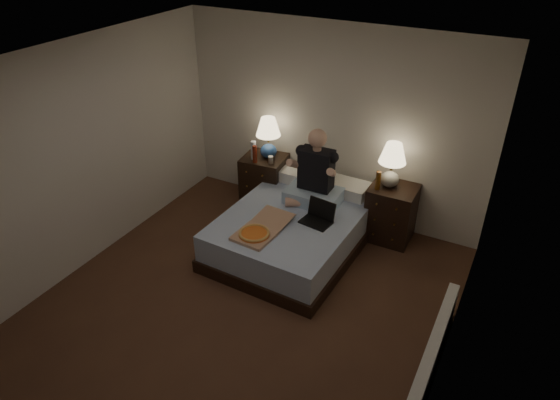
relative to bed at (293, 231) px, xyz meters
The scene contains 19 objects.
floor 1.26m from the bed, 90.02° to the right, with size 4.00×4.50×0.00m, color brown.
ceiling 2.58m from the bed, 90.02° to the right, with size 4.00×4.50×0.00m, color white.
wall_back 1.43m from the bed, 90.02° to the left, with size 4.00×2.50×0.00m, color silver.
wall_front 3.63m from the bed, 90.01° to the right, with size 4.00×2.50×0.00m, color silver.
wall_left 2.56m from the bed, 148.21° to the right, with size 4.50×2.50×0.00m, color silver.
wall_right 2.56m from the bed, 31.79° to the right, with size 4.50×2.50×0.00m, color silver.
bed is the anchor object (origin of this frame).
nightstand_left 1.10m from the bed, 138.05° to the left, with size 0.55×0.50×0.72m, color black.
nightstand_right 1.23m from the bed, 38.33° to the left, with size 0.55×0.49×0.71m, color black.
lamp_left 1.31m from the bed, 135.16° to the left, with size 0.32×0.32×0.56m, color navy, non-canonical shape.
lamp_right 1.39m from the bed, 40.52° to the left, with size 0.32×0.32×0.56m, color #98978F, non-canonical shape.
water_bottle 1.26m from the bed, 145.50° to the left, with size 0.07×0.07×0.25m, color white.
soda_can 1.04m from the bed, 136.42° to the left, with size 0.07×0.07×0.10m, color beige.
beer_bottle_left 1.17m from the bed, 147.01° to the left, with size 0.06×0.06×0.23m, color #631C0E.
beer_bottle_right 1.17m from the bed, 38.78° to the left, with size 0.06×0.06×0.23m, color #63380E.
person 0.80m from the bed, 76.68° to the left, with size 0.66×0.52×0.93m, color black, non-canonical shape.
laptop 0.48m from the bed, 10.38° to the right, with size 0.34×0.28×0.24m, color black, non-canonical shape.
pizza_box 0.71m from the bed, 104.53° to the right, with size 0.40×0.76×0.08m, color tan, non-canonical shape.
radiator 2.21m from the bed, 29.35° to the right, with size 0.10×1.60×0.40m, color white.
Camera 1 is at (2.19, -3.20, 3.64)m, focal length 32.00 mm.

